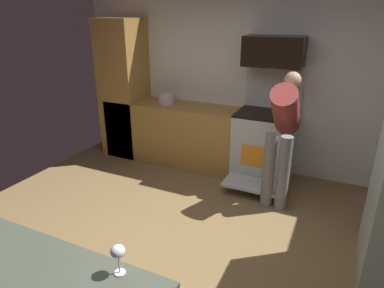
% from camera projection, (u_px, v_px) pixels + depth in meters
% --- Properties ---
extents(ground_plane, '(5.20, 4.80, 0.02)m').
position_uv_depth(ground_plane, '(172.00, 256.00, 3.19)').
color(ground_plane, olive).
extents(wall_back, '(5.20, 0.12, 2.60)m').
position_uv_depth(wall_back, '(249.00, 79.00, 4.68)').
color(wall_back, silver).
rests_on(wall_back, ground).
extents(lower_cabinet_run, '(2.40, 0.60, 0.90)m').
position_uv_depth(lower_cabinet_run, '(182.00, 134.00, 5.05)').
color(lower_cabinet_run, '#A27939').
rests_on(lower_cabinet_run, ground).
extents(cabinet_column, '(0.60, 0.60, 2.10)m').
position_uv_depth(cabinet_column, '(124.00, 89.00, 5.22)').
color(cabinet_column, '#A27939').
rests_on(cabinet_column, ground).
extents(oven_range, '(0.76, 1.02, 1.53)m').
position_uv_depth(oven_range, '(264.00, 144.00, 4.51)').
color(oven_range, '#B4BFBD').
rests_on(oven_range, ground).
extents(microwave, '(0.74, 0.38, 0.37)m').
position_uv_depth(microwave, '(274.00, 51.00, 4.15)').
color(microwave, black).
rests_on(microwave, oven_range).
extents(person_cook, '(0.31, 0.71, 1.53)m').
position_uv_depth(person_cook, '(283.00, 130.00, 3.80)').
color(person_cook, slate).
rests_on(person_cook, ground).
extents(wine_glass_mid, '(0.08, 0.08, 0.17)m').
position_uv_depth(wine_glass_mid, '(118.00, 252.00, 1.68)').
color(wine_glass_mid, silver).
rests_on(wine_glass_mid, counter_island).
extents(stock_pot, '(0.26, 0.26, 0.16)m').
position_uv_depth(stock_pot, '(166.00, 98.00, 4.95)').
color(stock_pot, '#C1B0C4').
rests_on(stock_pot, lower_cabinet_run).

